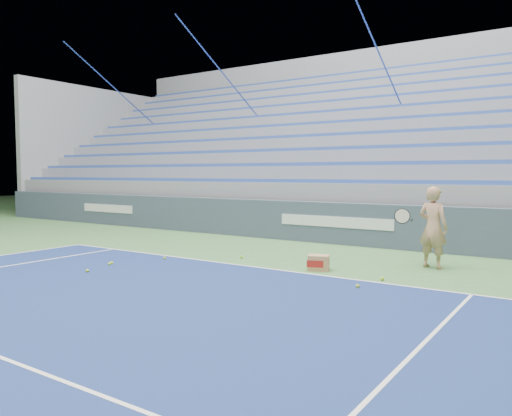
# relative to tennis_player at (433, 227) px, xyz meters

# --- Properties ---
(sponsor_barrier) EXTENTS (30.00, 0.32, 1.10)m
(sponsor_barrier) POSITION_rel_tennis_player_xyz_m (-3.00, 2.06, -0.26)
(sponsor_barrier) COLOR #3B4859
(sponsor_barrier) RESTS_ON ground
(bleachers) EXTENTS (31.00, 9.15, 7.30)m
(bleachers) POSITION_rel_tennis_player_xyz_m (-3.01, 7.78, 1.54)
(bleachers) COLOR gray
(bleachers) RESTS_ON ground
(tennis_player) EXTENTS (0.94, 0.88, 1.62)m
(tennis_player) POSITION_rel_tennis_player_xyz_m (0.00, 0.00, 0.00)
(tennis_player) COLOR tan
(tennis_player) RESTS_ON ground
(ball_box) EXTENTS (0.48, 0.43, 0.30)m
(ball_box) POSITION_rel_tennis_player_xyz_m (-1.75, -1.49, -0.66)
(ball_box) COLOR #AC7F53
(ball_box) RESTS_ON ground
(tennis_ball_0) EXTENTS (0.07, 0.07, 0.07)m
(tennis_ball_0) POSITION_rel_tennis_player_xyz_m (-5.08, -2.27, -0.78)
(tennis_ball_0) COLOR #ABD52B
(tennis_ball_0) RESTS_ON ground
(tennis_ball_1) EXTENTS (0.07, 0.07, 0.07)m
(tennis_ball_1) POSITION_rel_tennis_player_xyz_m (-5.56, -3.31, -0.78)
(tennis_ball_1) COLOR #ABD52B
(tennis_ball_1) RESTS_ON ground
(tennis_ball_2) EXTENTS (0.07, 0.07, 0.07)m
(tennis_ball_2) POSITION_rel_tennis_player_xyz_m (-5.28, -4.13, -0.78)
(tennis_ball_2) COLOR #ABD52B
(tennis_ball_2) RESTS_ON ground
(tennis_ball_3) EXTENTS (0.07, 0.07, 0.07)m
(tennis_ball_3) POSITION_rel_tennis_player_xyz_m (-5.51, -3.41, -0.78)
(tennis_ball_3) COLOR #ABD52B
(tennis_ball_3) RESTS_ON ground
(tennis_ball_4) EXTENTS (0.07, 0.07, 0.07)m
(tennis_ball_4) POSITION_rel_tennis_player_xyz_m (-3.77, -1.21, -0.78)
(tennis_ball_4) COLOR #ABD52B
(tennis_ball_4) RESTS_ON ground
(tennis_ball_5) EXTENTS (0.07, 0.07, 0.07)m
(tennis_ball_5) POSITION_rel_tennis_player_xyz_m (-0.54, -2.47, -0.78)
(tennis_ball_5) COLOR #ABD52B
(tennis_ball_5) RESTS_ON ground
(tennis_ball_6) EXTENTS (0.07, 0.07, 0.07)m
(tennis_ball_6) POSITION_rel_tennis_player_xyz_m (-0.41, -1.68, -0.78)
(tennis_ball_6) COLOR #ABD52B
(tennis_ball_6) RESTS_ON ground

